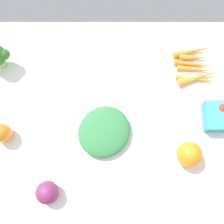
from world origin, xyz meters
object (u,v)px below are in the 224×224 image
leafy_greens_clump (104,131)px  heirloom_tomato_orange (189,154)px  berry_basket (220,115)px  bell_pepper_orange (2,133)px  carrot_bunch (197,66)px  red_onion_near_basket (47,193)px

leafy_greens_clump → heirloom_tomato_orange: (28.97, -8.16, 1.97)cm
leafy_greens_clump → heirloom_tomato_orange: 30.16cm
berry_basket → bell_pepper_orange: (-76.72, -6.54, 1.20)cm
berry_basket → carrot_bunch: bearing=107.7°
bell_pepper_orange → heirloom_tomato_orange: bearing=-6.5°
berry_basket → heirloom_tomato_orange: heirloom_tomato_orange is taller
carrot_bunch → berry_basket: bearing=-72.3°
bell_pepper_orange → leafy_greens_clump: (35.34, 0.89, -1.81)cm
carrot_bunch → heirloom_tomato_orange: bearing=-100.4°
berry_basket → leafy_greens_clump: bearing=-172.2°
carrot_bunch → heirloom_tomato_orange: heirloom_tomato_orange is taller
red_onion_near_basket → heirloom_tomato_orange: bearing=14.7°
berry_basket → carrot_bunch: 20.77cm
leafy_greens_clump → bell_pepper_orange: bearing=-178.6°
berry_basket → leafy_greens_clump: berry_basket is taller
berry_basket → bell_pepper_orange: size_ratio=1.25×
red_onion_near_basket → berry_basket: bearing=23.7°
carrot_bunch → heirloom_tomato_orange: size_ratio=2.12×
leafy_greens_clump → red_onion_near_basket: size_ratio=2.49×
berry_basket → carrot_bunch: berry_basket is taller
leafy_greens_clump → red_onion_near_basket: (-18.52, -20.66, 1.45)cm
berry_basket → leafy_greens_clump: size_ratio=0.55×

